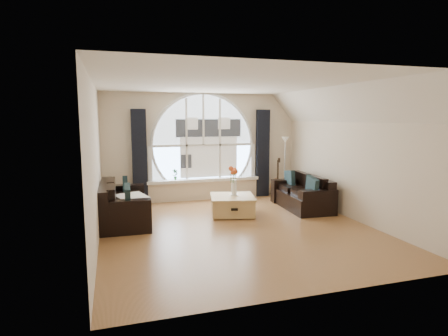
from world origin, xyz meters
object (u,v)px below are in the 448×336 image
at_px(coffee_chest, 232,204).
at_px(potted_plant, 175,174).
at_px(sofa_right, 302,191).
at_px(guitar, 277,177).
at_px(vase_flowers, 234,178).
at_px(sofa_left, 124,203).
at_px(floor_lamp, 285,167).

height_order(coffee_chest, potted_plant, potted_plant).
xyz_separation_m(sofa_right, guitar, (-0.05, 1.26, 0.13)).
xyz_separation_m(sofa_right, coffee_chest, (-1.72, -0.06, -0.17)).
bearing_deg(vase_flowers, sofa_left, 179.40).
bearing_deg(vase_flowers, coffee_chest, -140.40).
xyz_separation_m(vase_flowers, guitar, (1.62, 1.28, -0.27)).
bearing_deg(coffee_chest, vase_flowers, 52.40).
relative_size(sofa_right, guitar, 1.56).
bearing_deg(sofa_left, vase_flowers, 1.07).
distance_m(sofa_right, floor_lamp, 1.32).
bearing_deg(floor_lamp, vase_flowers, -145.29).
height_order(floor_lamp, potted_plant, floor_lamp).
bearing_deg(sofa_right, coffee_chest, -174.83).
height_order(coffee_chest, guitar, guitar).
bearing_deg(floor_lamp, sofa_left, -163.27).
xyz_separation_m(sofa_right, floor_lamp, (0.17, 1.25, 0.40)).
bearing_deg(vase_flowers, sofa_right, 0.74).
bearing_deg(potted_plant, vase_flowers, -57.05).
xyz_separation_m(floor_lamp, guitar, (-0.21, 0.01, -0.27)).
bearing_deg(sofa_right, floor_lamp, 85.44).
distance_m(vase_flowers, floor_lamp, 2.23).
distance_m(vase_flowers, potted_plant, 1.88).
distance_m(sofa_right, guitar, 1.27).
bearing_deg(guitar, sofa_right, -63.21).
bearing_deg(guitar, floor_lamp, 21.58).
xyz_separation_m(sofa_left, vase_flowers, (2.31, -0.02, 0.40)).
relative_size(coffee_chest, potted_plant, 3.36).
xyz_separation_m(vase_flowers, potted_plant, (-1.02, 1.58, -0.11)).
relative_size(sofa_left, potted_plant, 6.60).
bearing_deg(guitar, potted_plant, -161.70).
bearing_deg(guitar, coffee_chest, -116.93).
xyz_separation_m(sofa_left, sofa_right, (3.98, -0.00, 0.00)).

